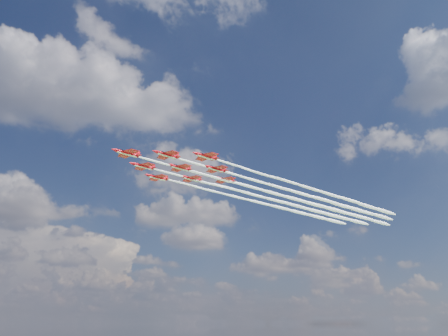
{
  "coord_description": "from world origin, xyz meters",
  "views": [
    {
      "loc": [
        -9.16,
        -134.57,
        33.2
      ],
      "look_at": [
        21.14,
        -8.42,
        79.69
      ],
      "focal_mm": 35.0,
      "sensor_mm": 36.0,
      "label": 1
    }
  ],
  "objects": [
    {
      "name": "jet_row3_starb",
      "position": [
        56.1,
        34.56,
        79.68
      ],
      "size": [
        115.21,
        62.22,
        2.3
      ],
      "rotation": [
        0.0,
        0.0,
        0.48
      ],
      "color": "red"
    },
    {
      "name": "jet_row4_starb",
      "position": [
        67.42,
        33.14,
        79.68
      ],
      "size": [
        115.21,
        62.22,
        2.3
      ],
      "rotation": [
        0.0,
        0.0,
        0.48
      ],
      "color": "red"
    },
    {
      "name": "jet_row3_port",
      "position": [
        68.16,
        11.51,
        79.68
      ],
      "size": [
        115.21,
        62.22,
        2.3
      ],
      "rotation": [
        0.0,
        0.0,
        0.48
      ],
      "color": "red"
    },
    {
      "name": "jet_lead",
      "position": [
        45.52,
        14.34,
        79.68
      ],
      "size": [
        115.21,
        62.22,
        2.3
      ],
      "rotation": [
        0.0,
        0.0,
        0.48
      ],
      "color": "red"
    },
    {
      "name": "jet_tail",
      "position": [
        78.75,
        31.73,
        79.68
      ],
      "size": [
        115.21,
        62.22,
        2.3
      ],
      "rotation": [
        0.0,
        0.0,
        0.48
      ],
      "color": "red"
    },
    {
      "name": "jet_row2_starb",
      "position": [
        50.81,
        24.45,
        79.68
      ],
      "size": [
        115.21,
        62.22,
        2.3
      ],
      "rotation": [
        0.0,
        0.0,
        0.48
      ],
      "color": "red"
    },
    {
      "name": "jet_row4_port",
      "position": [
        73.46,
        21.62,
        79.68
      ],
      "size": [
        115.21,
        62.22,
        2.3
      ],
      "rotation": [
        0.0,
        0.0,
        0.48
      ],
      "color": "red"
    },
    {
      "name": "jet_row2_port",
      "position": [
        56.84,
        12.92,
        79.68
      ],
      "size": [
        115.21,
        62.22,
        2.3
      ],
      "rotation": [
        0.0,
        0.0,
        0.48
      ],
      "color": "red"
    },
    {
      "name": "jet_row3_centre",
      "position": [
        62.13,
        23.03,
        79.68
      ],
      "size": [
        115.21,
        62.22,
        2.3
      ],
      "rotation": [
        0.0,
        0.0,
        0.48
      ],
      "color": "red"
    }
  ]
}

